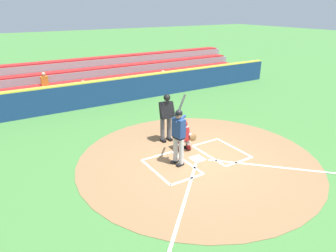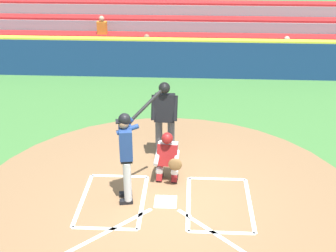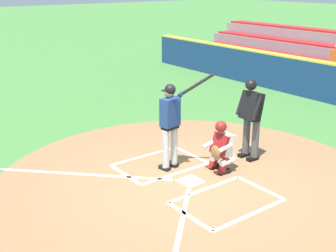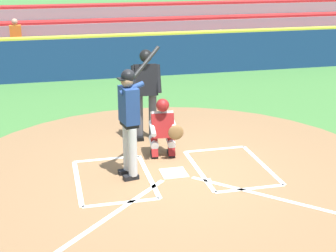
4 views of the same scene
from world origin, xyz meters
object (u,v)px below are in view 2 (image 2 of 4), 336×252
catcher (168,156)px  baseball (190,216)px  batter (126,151)px  plate_umpire (165,115)px

catcher → baseball: bearing=110.2°
batter → catcher: (-0.75, -0.76, -0.51)m
plate_umpire → baseball: 2.59m
plate_umpire → baseball: plate_umpire is taller
catcher → plate_umpire: bearing=-82.8°
plate_umpire → baseball: (-0.61, 2.30, -1.04)m
batter → plate_umpire: bearing=-109.6°
batter → plate_umpire: (-0.62, -1.75, -0.02)m
catcher → baseball: 1.50m
plate_umpire → baseball: bearing=104.8°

